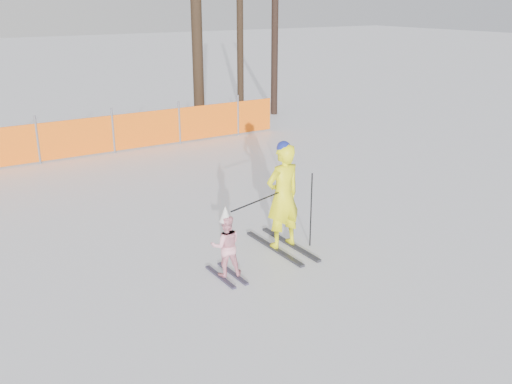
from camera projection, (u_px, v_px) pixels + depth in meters
ground at (272, 257)px, 9.47m from camera, size 120.00×120.00×0.00m
adult at (283, 196)px, 9.54m from camera, size 0.68×1.62×1.89m
child at (226, 245)px, 8.65m from camera, size 0.57×0.86×1.15m
ski_poles at (286, 206)px, 9.37m from camera, size 1.69×0.36×1.32m
tree_trunks at (229, 28)px, 19.16m from camera, size 3.80×2.94×6.46m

